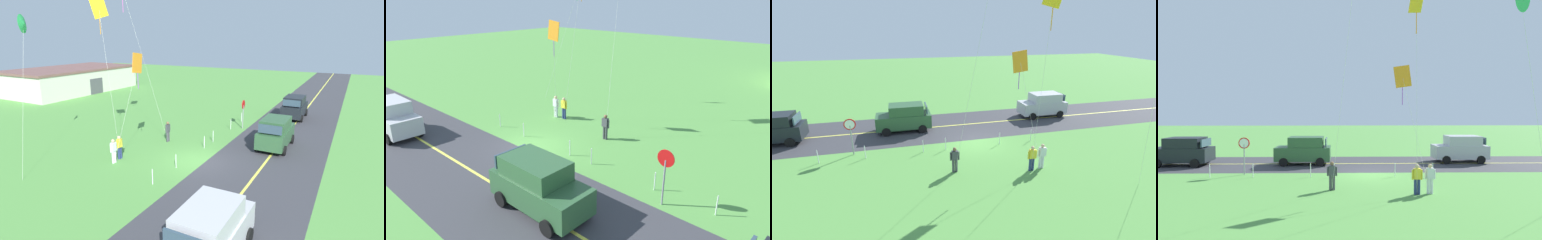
# 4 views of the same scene
# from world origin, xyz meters

# --- Properties ---
(ground_plane) EXTENTS (120.00, 120.00, 0.10)m
(ground_plane) POSITION_xyz_m (0.00, 0.00, -0.05)
(ground_plane) COLOR #549342
(asphalt_road) EXTENTS (120.00, 7.00, 0.00)m
(asphalt_road) POSITION_xyz_m (0.00, -4.00, 0.00)
(asphalt_road) COLOR #38383D
(asphalt_road) RESTS_ON ground
(road_centre_stripe) EXTENTS (120.00, 0.16, 0.00)m
(road_centre_stripe) POSITION_xyz_m (0.00, -4.00, 0.01)
(road_centre_stripe) COLOR #E5E04C
(road_centre_stripe) RESTS_ON asphalt_road
(car_suv_foreground) EXTENTS (4.40, 2.12, 2.24)m
(car_suv_foreground) POSITION_xyz_m (5.04, -3.83, 1.15)
(car_suv_foreground) COLOR #2D5633
(car_suv_foreground) RESTS_ON ground
(car_parked_east_near) EXTENTS (4.40, 2.12, 2.24)m
(car_parked_east_near) POSITION_xyz_m (14.60, -3.45, 1.15)
(car_parked_east_near) COLOR black
(car_parked_east_near) RESTS_ON ground
(car_parked_west_near) EXTENTS (4.40, 2.12, 2.24)m
(car_parked_west_near) POSITION_xyz_m (-8.09, -4.62, 1.15)
(car_parked_west_near) COLOR #B7B7BC
(car_parked_west_near) RESTS_ON ground
(stop_sign) EXTENTS (0.76, 0.08, 2.56)m
(stop_sign) POSITION_xyz_m (8.64, -0.10, 1.80)
(stop_sign) COLOR gray
(stop_sign) RESTS_ON ground
(person_adult_near) EXTENTS (0.58, 0.22, 1.60)m
(person_adult_near) POSITION_xyz_m (-2.78, 4.66, 0.86)
(person_adult_near) COLOR silver
(person_adult_near) RESTS_ON ground
(person_adult_companion) EXTENTS (0.58, 0.22, 1.60)m
(person_adult_companion) POSITION_xyz_m (-2.06, 4.79, 0.86)
(person_adult_companion) COLOR navy
(person_adult_companion) RESTS_ON ground
(person_child_watcher) EXTENTS (0.58, 0.22, 1.60)m
(person_child_watcher) POSITION_xyz_m (2.45, 3.84, 0.86)
(person_child_watcher) COLOR #3F3F47
(person_child_watcher) RESTS_ON ground
(kite_red_low) EXTENTS (1.79, 1.27, 7.00)m
(kite_red_low) POSITION_xyz_m (-1.54, 3.43, 6.24)
(kite_red_low) COLOR silver
(kite_red_low) RESTS_ON ground
(fence_post_0) EXTENTS (0.05, 0.05, 0.90)m
(fence_post_0) POSITION_xyz_m (-4.13, 0.70, 0.45)
(fence_post_0) COLOR silver
(fence_post_0) RESTS_ON ground
(fence_post_1) EXTENTS (0.05, 0.05, 0.90)m
(fence_post_1) POSITION_xyz_m (-1.61, 0.70, 0.45)
(fence_post_1) COLOR silver
(fence_post_1) RESTS_ON ground
(fence_post_2) EXTENTS (0.05, 0.05, 0.90)m
(fence_post_2) POSITION_xyz_m (2.44, 0.70, 0.45)
(fence_post_2) COLOR silver
(fence_post_2) RESTS_ON ground
(fence_post_3) EXTENTS (0.05, 0.05, 0.90)m
(fence_post_3) POSITION_xyz_m (4.01, 0.70, 0.45)
(fence_post_3) COLOR silver
(fence_post_3) RESTS_ON ground
(fence_post_4) EXTENTS (0.05, 0.05, 0.90)m
(fence_post_4) POSITION_xyz_m (7.80, 0.70, 0.45)
(fence_post_4) COLOR silver
(fence_post_4) RESTS_ON ground
(fence_post_5) EXTENTS (0.05, 0.05, 0.90)m
(fence_post_5) POSITION_xyz_m (10.64, 0.70, 0.45)
(fence_post_5) COLOR silver
(fence_post_5) RESTS_ON ground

